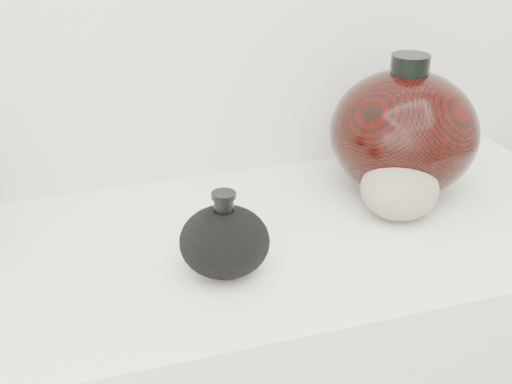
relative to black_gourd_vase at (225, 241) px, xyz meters
name	(u,v)px	position (x,y,z in m)	size (l,w,h in m)	color
black_gourd_vase	(225,241)	(0.00, 0.00, 0.00)	(0.16, 0.16, 0.12)	black
cream_gourd_vase	(399,188)	(0.31, 0.08, 0.00)	(0.16, 0.16, 0.12)	beige
right_round_pot	(404,132)	(0.36, 0.16, 0.06)	(0.31, 0.31, 0.24)	black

